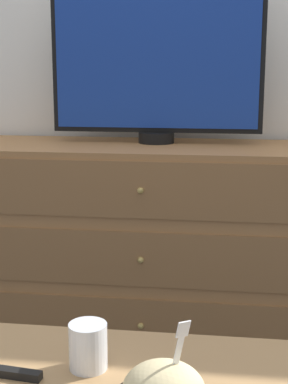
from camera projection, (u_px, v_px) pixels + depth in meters
name	position (u px, v px, depth m)	size (l,w,h in m)	color
ground_plane	(176.00, 305.00, 2.83)	(12.00, 12.00, 0.00)	#383D47
wall_back	(180.00, 26.00, 2.58)	(12.00, 0.05, 2.60)	white
dresser	(149.00, 241.00, 2.48)	(1.67, 0.52, 0.81)	#9E6B3D
tv	(157.00, 65.00, 2.40)	(0.87, 0.15, 0.62)	black
drink_cup	(88.00, 349.00, 1.27)	(0.08, 0.08, 0.10)	white
remote_control	(8.00, 372.00, 1.24)	(0.15, 0.04, 0.02)	black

